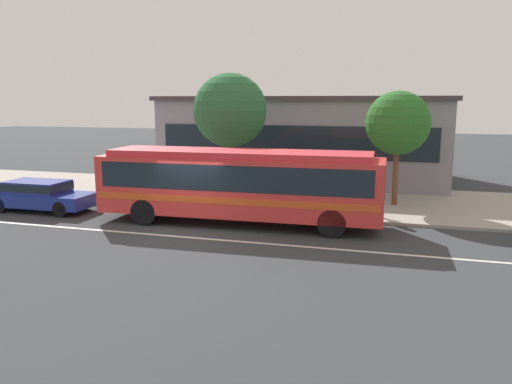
{
  "coord_description": "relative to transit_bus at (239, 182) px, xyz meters",
  "views": [
    {
      "loc": [
        7.37,
        -16.45,
        4.68
      ],
      "look_at": [
        2.18,
        1.4,
        1.3
      ],
      "focal_mm": 35.71,
      "sensor_mm": 36.0,
      "label": 1
    }
  ],
  "objects": [
    {
      "name": "ground_plane",
      "position": [
        -1.48,
        -1.56,
        -1.64
      ],
      "size": [
        120.0,
        120.0,
        0.0
      ],
      "primitive_type": "plane",
      "color": "#35393C"
    },
    {
      "name": "sedan_behind_bus",
      "position": [
        -8.89,
        -0.17,
        -0.91
      ],
      "size": [
        4.49,
        1.81,
        1.29
      ],
      "color": "navy",
      "rests_on": "ground_plane"
    },
    {
      "name": "lane_stripe_center",
      "position": [
        -1.48,
        -2.36,
        -1.63
      ],
      "size": [
        56.0,
        0.16,
        0.01
      ],
      "primitive_type": "cube",
      "color": "silver",
      "rests_on": "ground_plane"
    },
    {
      "name": "transit_bus",
      "position": [
        0.0,
        0.0,
        0.0
      ],
      "size": [
        10.77,
        2.78,
        2.81
      ],
      "color": "red",
      "rests_on": "ground_plane"
    },
    {
      "name": "station_building",
      "position": [
        0.4,
        11.95,
        0.81
      ],
      "size": [
        15.96,
        9.09,
        4.87
      ],
      "color": "gray",
      "rests_on": "ground_plane"
    },
    {
      "name": "street_tree_mid_block",
      "position": [
        5.6,
        4.82,
        2.04
      ],
      "size": [
        2.75,
        2.75,
        4.95
      ],
      "color": "brown",
      "rests_on": "sidewalk_slab"
    },
    {
      "name": "pedestrian_waiting_near_sign",
      "position": [
        -0.15,
        3.27,
        -0.59
      ],
      "size": [
        0.48,
        0.48,
        1.58
      ],
      "color": "#6D7053",
      "rests_on": "sidewalk_slab"
    },
    {
      "name": "street_tree_near_stop",
      "position": [
        -1.83,
        4.26,
        2.54
      ],
      "size": [
        3.37,
        3.37,
        5.77
      ],
      "color": "brown",
      "rests_on": "sidewalk_slab"
    },
    {
      "name": "sidewalk_slab",
      "position": [
        -1.48,
        5.35,
        -1.58
      ],
      "size": [
        60.0,
        8.0,
        0.12
      ],
      "primitive_type": "cube",
      "color": "#A59D94",
      "rests_on": "ground_plane"
    },
    {
      "name": "pedestrian_walking_along_curb",
      "position": [
        4.91,
        2.39,
        -0.49
      ],
      "size": [
        0.46,
        0.46,
        1.75
      ],
      "color": "navy",
      "rests_on": "sidewalk_slab"
    }
  ]
}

